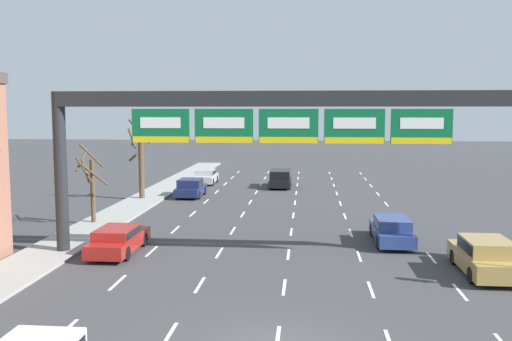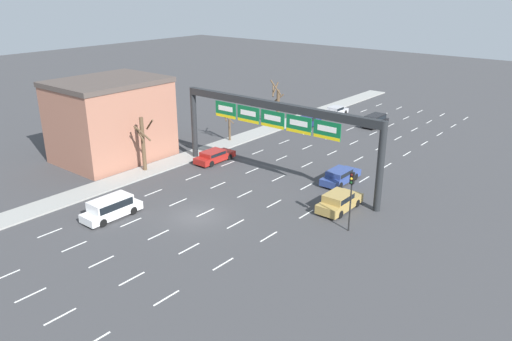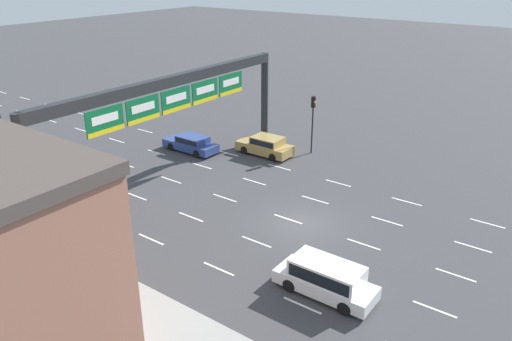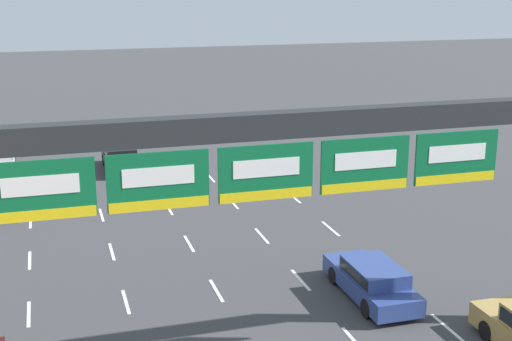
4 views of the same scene
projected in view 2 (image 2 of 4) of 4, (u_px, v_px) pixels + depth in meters
ground_plane at (197, 217)px, 40.31m from camera, size 220.00×220.00×0.00m
sidewalk_left at (112, 183)px, 46.97m from camera, size 2.80×110.00×0.15m
lane_dashes at (293, 171)px, 50.10m from camera, size 13.32×67.00×0.01m
sign_gantry at (275, 120)px, 45.67m from camera, size 22.00×0.70×7.65m
building_near at (111, 120)px, 52.52m from camera, size 8.76×11.06×8.51m
suv_white at (111, 207)px, 39.85m from camera, size 1.88×4.84×1.68m
suv_black at (375, 120)px, 65.72m from camera, size 1.87×4.51×1.53m
car_silver at (336, 111)px, 71.10m from camera, size 1.81×3.99×1.33m
car_red at (214, 156)px, 52.49m from camera, size 1.83×4.67×1.27m
car_navy at (307, 121)px, 65.33m from camera, size 1.89×4.11×1.43m
car_gold at (339, 201)px, 41.27m from camera, size 1.96×4.65×1.54m
car_blue at (340, 175)px, 46.99m from camera, size 1.80×4.81×1.36m
traffic_light_near_gantry at (351, 190)px, 36.84m from camera, size 0.30×0.35×4.75m
tree_bare_closest at (228, 121)px, 58.72m from camera, size 2.03×1.90×4.72m
tree_bare_second at (277, 103)px, 65.24m from camera, size 2.01×2.12×6.01m
tree_bare_third at (143, 142)px, 48.98m from camera, size 1.73×2.16×5.42m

